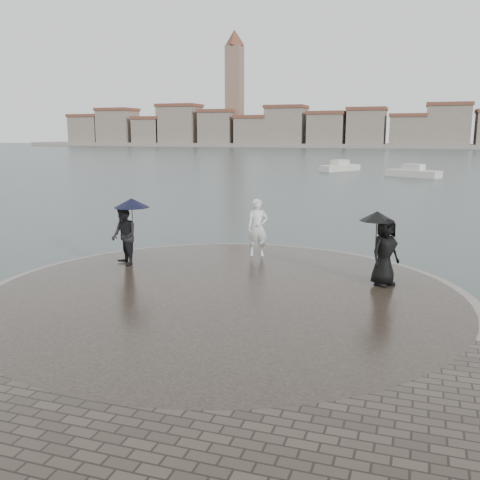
% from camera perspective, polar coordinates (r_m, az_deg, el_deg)
% --- Properties ---
extents(ground, '(400.00, 400.00, 0.00)m').
position_cam_1_polar(ground, '(10.76, -8.41, -12.42)').
color(ground, '#2B3835').
rests_on(ground, ground).
extents(kerb_ring, '(12.50, 12.50, 0.32)m').
position_cam_1_polar(kerb_ring, '(13.70, -1.75, -6.31)').
color(kerb_ring, gray).
rests_on(kerb_ring, ground).
extents(quay_tip, '(11.90, 11.90, 0.36)m').
position_cam_1_polar(quay_tip, '(13.69, -1.75, -6.23)').
color(quay_tip, '#2D261E').
rests_on(quay_tip, ground).
extents(statue, '(0.79, 0.65, 1.87)m').
position_cam_1_polar(statue, '(17.41, 1.89, 1.34)').
color(statue, white).
rests_on(statue, quay_tip).
extents(visitor_left, '(1.35, 1.18, 2.04)m').
position_cam_1_polar(visitor_left, '(16.51, -12.08, 1.26)').
color(visitor_left, black).
rests_on(visitor_left, quay_tip).
extents(visitor_right, '(1.21, 1.09, 1.95)m').
position_cam_1_polar(visitor_right, '(14.49, 15.03, -0.47)').
color(visitor_right, black).
rests_on(visitor_right, quay_tip).
extents(far_skyline, '(260.00, 20.00, 37.00)m').
position_cam_1_polar(far_skyline, '(169.79, 15.31, 11.35)').
color(far_skyline, gray).
rests_on(far_skyline, ground).
extents(boats, '(13.20, 11.29, 1.50)m').
position_cam_1_polar(boats, '(60.19, 14.07, 7.23)').
color(boats, beige).
rests_on(boats, ground).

